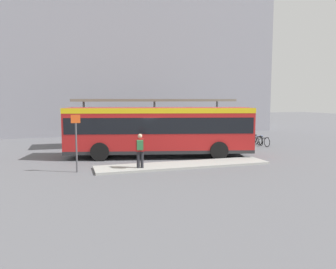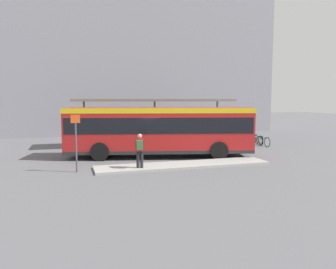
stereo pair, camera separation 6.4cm
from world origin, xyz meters
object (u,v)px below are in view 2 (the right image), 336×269
Objects in this scene: bicycle_green at (250,138)px; platform_sign at (76,140)px; bicycle_black at (263,141)px; potted_planter_near_shelter at (231,138)px; pedestrian_waiting at (140,149)px; bicycle_blue at (258,139)px; bicycle_white at (259,141)px; city_bus at (159,128)px.

platform_sign is (-13.84, -7.17, 1.19)m from bicycle_green.
bicycle_black is 1.96m from bicycle_green.
bicycle_black is 2.47m from potted_planter_near_shelter.
pedestrian_waiting is 13.19m from bicycle_blue.
bicycle_white is 2.43m from potted_planter_near_shelter.
pedestrian_waiting is at bearing -142.84° from potted_planter_near_shelter.
bicycle_black reaches higher than bicycle_white.
bicycle_blue is at bearing 165.42° from bicycle_black.
pedestrian_waiting is (-2.00, -3.54, -0.68)m from city_bus.
pedestrian_waiting is at bearing -105.59° from city_bus.
pedestrian_waiting is 12.25m from bicycle_black.
potted_planter_near_shelter is at bearing -41.33° from pedestrian_waiting.
platform_sign reaches higher than bicycle_black.
bicycle_blue is 15.64m from platform_sign.
pedestrian_waiting is at bearing -9.59° from platform_sign.
city_bus is 9.84m from bicycle_green.
potted_planter_near_shelter is (6.46, 2.86, -1.14)m from city_bus.
bicycle_white is at bearing 6.14° from bicycle_green.
bicycle_white is 0.89× the size of bicycle_green.
city_bus is at bearing 116.97° from bicycle_white.
bicycle_blue is 0.73m from bicycle_green.
bicycle_white is 1.20× the size of potted_planter_near_shelter.
pedestrian_waiting is at bearing 129.64° from bicycle_white.
bicycle_blue is at bearing -13.45° from bicycle_white.
bicycle_white is at bearing -20.54° from bicycle_blue.
bicycle_black is at bearing 27.74° from city_bus.
bicycle_black is 1.38× the size of potted_planter_near_shelter.
city_bus reaches higher than bicycle_black.
potted_planter_near_shelter is at bearing 98.61° from bicycle_white.
bicycle_white is at bearing -0.59° from potted_planter_near_shelter.
potted_planter_near_shelter is at bearing -74.74° from bicycle_blue.
bicycle_blue is at bearing 13.14° from potted_planter_near_shelter.
bicycle_blue is (9.14, 3.49, -1.42)m from city_bus.
bicycle_white is 0.54× the size of platform_sign.
bicycle_black is (8.81, 2.19, -1.40)m from city_bus.
bicycle_white is at bearing 22.91° from platform_sign.
bicycle_black is 0.66m from bicycle_white.
bicycle_green is at bearing 38.99° from city_bus.
platform_sign is at bearing -135.11° from city_bus.
pedestrian_waiting is 1.36× the size of potted_planter_near_shelter.
platform_sign is at bearing -63.16° from bicycle_blue.
potted_planter_near_shelter is at bearing -106.71° from bicycle_black.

